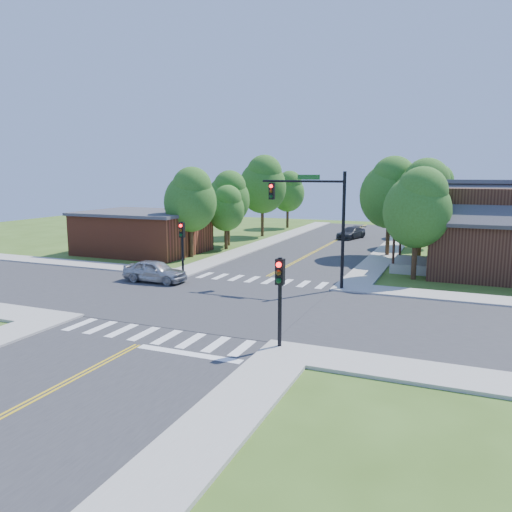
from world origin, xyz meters
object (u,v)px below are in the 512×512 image
at_px(signal_mast_ne, 316,210).
at_px(signal_pole_nw, 182,238).
at_px(car_silver, 155,272).
at_px(signal_pole_se, 280,286).
at_px(car_dgrey, 351,233).
at_px(house_ne, 507,228).

height_order(signal_mast_ne, signal_pole_nw, signal_mast_ne).
bearing_deg(car_silver, signal_pole_se, -126.32).
height_order(signal_pole_se, car_silver, signal_pole_se).
distance_m(signal_pole_se, car_dgrey, 35.59).
xyz_separation_m(house_ne, car_silver, (-21.31, -11.17, -2.60)).
bearing_deg(signal_mast_ne, house_ne, 37.68).
relative_size(signal_pole_nw, car_dgrey, 0.82).
height_order(house_ne, car_dgrey, house_ne).
relative_size(signal_mast_ne, car_silver, 1.68).
distance_m(signal_pole_nw, car_dgrey, 25.06).
bearing_deg(house_ne, car_dgrey, 132.21).
bearing_deg(car_silver, signal_mast_ne, -75.96).
xyz_separation_m(signal_pole_se, house_ne, (9.51, 19.86, 0.67)).
bearing_deg(signal_pole_nw, signal_mast_ne, 0.07).
bearing_deg(car_dgrey, signal_mast_ne, -67.06).
relative_size(house_ne, car_dgrey, 2.81).
height_order(signal_pole_nw, car_silver, signal_pole_nw).
xyz_separation_m(signal_mast_ne, car_dgrey, (-2.77, 24.04, -4.22)).
distance_m(signal_pole_nw, house_ne, 22.45).
distance_m(car_silver, car_dgrey, 27.56).
bearing_deg(car_silver, house_ne, -62.29).
distance_m(signal_mast_ne, signal_pole_se, 11.55).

